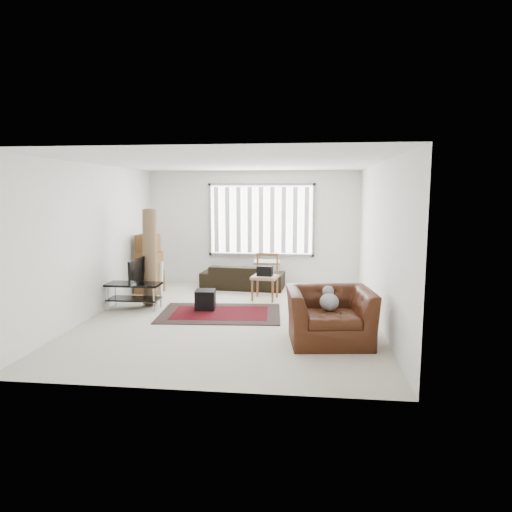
# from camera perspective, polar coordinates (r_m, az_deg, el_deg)

# --- Properties ---
(room) EXTENTS (6.00, 6.02, 2.71)m
(room) POSITION_cam_1_polar(r_m,az_deg,el_deg) (8.36, -2.21, 4.93)
(room) COLOR beige
(room) RESTS_ON ground
(persian_rug) EXTENTS (2.28, 1.61, 0.02)m
(persian_rug) POSITION_cam_1_polar(r_m,az_deg,el_deg) (8.42, -4.49, -7.15)
(persian_rug) COLOR black
(persian_rug) RESTS_ON ground
(tv_stand) EXTENTS (1.00, 0.45, 0.50)m
(tv_stand) POSITION_cam_1_polar(r_m,az_deg,el_deg) (8.93, -15.02, -4.18)
(tv_stand) COLOR black
(tv_stand) RESTS_ON ground
(tv) EXTENTS (0.11, 0.81, 0.47)m
(tv) POSITION_cam_1_polar(r_m,az_deg,el_deg) (8.86, -15.11, -1.83)
(tv) COLOR black
(tv) RESTS_ON tv_stand
(subwoofer) EXTENTS (0.39, 0.39, 0.36)m
(subwoofer) POSITION_cam_1_polar(r_m,az_deg,el_deg) (8.66, -6.35, -5.44)
(subwoofer) COLOR black
(subwoofer) RESTS_ON persian_rug
(moving_boxes) EXTENTS (0.54, 0.50, 1.29)m
(moving_boxes) POSITION_cam_1_polar(r_m,az_deg,el_deg) (10.26, -13.21, -1.21)
(moving_boxes) COLOR brown
(moving_boxes) RESTS_ON ground
(white_flatpack) EXTENTS (0.56, 0.22, 0.70)m
(white_flatpack) POSITION_cam_1_polar(r_m,az_deg,el_deg) (10.24, -13.10, -2.63)
(white_flatpack) COLOR silver
(white_flatpack) RESTS_ON ground
(rolled_rug) EXTENTS (0.42, 0.69, 1.88)m
(rolled_rug) POSITION_cam_1_polar(r_m,az_deg,el_deg) (9.23, -13.13, -0.07)
(rolled_rug) COLOR brown
(rolled_rug) RESTS_ON ground
(sofa) EXTENTS (1.93, 0.94, 0.72)m
(sofa) POSITION_cam_1_polar(r_m,az_deg,el_deg) (10.46, -1.67, -2.15)
(sofa) COLOR black
(sofa) RESTS_ON ground
(side_chair) EXTENTS (0.57, 0.57, 0.94)m
(side_chair) POSITION_cam_1_polar(r_m,az_deg,el_deg) (9.40, 1.14, -2.35)
(side_chair) COLOR #9C8066
(side_chair) RESTS_ON ground
(armchair) EXTENTS (1.35, 1.21, 0.91)m
(armchair) POSITION_cam_1_polar(r_m,az_deg,el_deg) (6.86, 9.20, -6.90)
(armchair) COLOR #3D1A0C
(armchair) RESTS_ON ground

